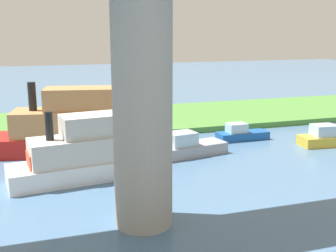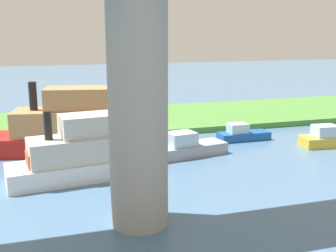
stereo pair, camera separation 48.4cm
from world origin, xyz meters
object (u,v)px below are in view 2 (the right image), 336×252
object	(u,v)px
pontoon_yellow	(69,126)
riverboat_paddlewheel	(188,147)
bridge_pylon	(138,104)
houseboat_blue	(242,134)
skiff_small	(83,153)
marker_buoy	(138,213)
person_on_bank	(89,124)
mooring_post	(11,132)
motorboat_red	(331,138)

from	to	relation	value
pontoon_yellow	riverboat_paddlewheel	distance (m)	8.49
bridge_pylon	houseboat_blue	world-z (taller)	bridge_pylon
skiff_small	marker_buoy	world-z (taller)	skiff_small
person_on_bank	skiff_small	xyz separation A→B (m)	(1.34, 9.10, 0.31)
bridge_pylon	houseboat_blue	bearing A→B (deg)	-132.79
marker_buoy	skiff_small	bearing A→B (deg)	-74.24
mooring_post	marker_buoy	world-z (taller)	mooring_post
pontoon_yellow	motorboat_red	distance (m)	19.20
bridge_pylon	skiff_small	world-z (taller)	bridge_pylon
riverboat_paddlewheel	motorboat_red	distance (m)	11.06
houseboat_blue	skiff_small	size ratio (longest dim) A/B	0.49
houseboat_blue	riverboat_paddlewheel	size ratio (longest dim) A/B	0.76
mooring_post	motorboat_red	size ratio (longest dim) A/B	0.15
marker_buoy	motorboat_red	bearing A→B (deg)	-154.37
bridge_pylon	pontoon_yellow	xyz separation A→B (m)	(2.12, -12.62, -3.52)
riverboat_paddlewheel	skiff_small	bearing A→B (deg)	18.44
houseboat_blue	marker_buoy	world-z (taller)	houseboat_blue
skiff_small	houseboat_blue	bearing A→B (deg)	-157.94
bridge_pylon	skiff_small	bearing A→B (deg)	-75.69
houseboat_blue	marker_buoy	distance (m)	15.88
skiff_small	marker_buoy	distance (m)	6.59
person_on_bank	motorboat_red	size ratio (longest dim) A/B	0.28
houseboat_blue	motorboat_red	xyz separation A→B (m)	(-5.52, 3.46, 0.08)
pontoon_yellow	person_on_bank	bearing A→B (deg)	-118.01
person_on_bank	riverboat_paddlewheel	world-z (taller)	person_on_bank
skiff_small	riverboat_paddlewheel	bearing A→B (deg)	-161.56
pontoon_yellow	houseboat_blue	world-z (taller)	pontoon_yellow
bridge_pylon	motorboat_red	size ratio (longest dim) A/B	2.19
mooring_post	pontoon_yellow	world-z (taller)	pontoon_yellow
marker_buoy	houseboat_blue	bearing A→B (deg)	-134.06
pontoon_yellow	motorboat_red	world-z (taller)	pontoon_yellow
riverboat_paddlewheel	pontoon_yellow	bearing A→B (deg)	-23.97
bridge_pylon	pontoon_yellow	bearing A→B (deg)	-80.47
person_on_bank	riverboat_paddlewheel	size ratio (longest dim) A/B	0.26
mooring_post	skiff_small	distance (m)	10.72
pontoon_yellow	skiff_small	distance (m)	5.87
houseboat_blue	marker_buoy	xyz separation A→B (m)	(11.04, 11.41, -0.24)
mooring_post	skiff_small	world-z (taller)	skiff_small
houseboat_blue	riverboat_paddlewheel	xyz separation A→B (m)	(5.51, 2.76, 0.12)
pontoon_yellow	houseboat_blue	distance (m)	13.28
person_on_bank	motorboat_red	xyz separation A→B (m)	(-16.98, 7.37, -0.64)
riverboat_paddlewheel	motorboat_red	world-z (taller)	riverboat_paddlewheel
bridge_pylon	pontoon_yellow	distance (m)	13.27
houseboat_blue	riverboat_paddlewheel	bearing A→B (deg)	26.58
person_on_bank	marker_buoy	world-z (taller)	person_on_bank
bridge_pylon	pontoon_yellow	world-z (taller)	bridge_pylon
bridge_pylon	riverboat_paddlewheel	size ratio (longest dim) A/B	2.00
pontoon_yellow	motorboat_red	bearing A→B (deg)	167.58
person_on_bank	houseboat_blue	world-z (taller)	person_on_bank
mooring_post	motorboat_red	distance (m)	24.15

